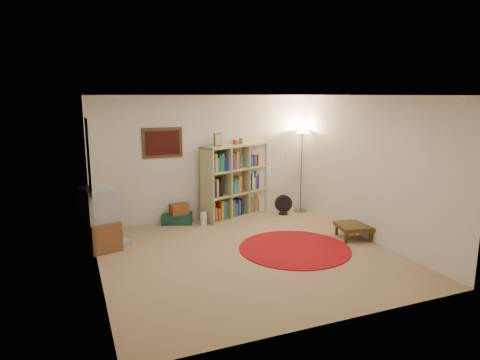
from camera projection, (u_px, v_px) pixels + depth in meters
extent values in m
cube|color=#9F7E5D|center=(248.00, 255.00, 6.81)|extent=(4.50, 4.50, 0.02)
cube|color=white|center=(249.00, 94.00, 6.31)|extent=(4.50, 4.50, 0.02)
cube|color=silver|center=(205.00, 158.00, 8.62)|extent=(4.50, 0.02, 2.50)
cube|color=silver|center=(333.00, 216.00, 4.51)|extent=(4.50, 0.02, 2.50)
cube|color=silver|center=(94.00, 190.00, 5.73)|extent=(0.02, 4.50, 2.50)
cube|color=silver|center=(368.00, 169.00, 7.40)|extent=(0.02, 4.50, 2.50)
cube|color=#3A2B14|center=(162.00, 143.00, 8.21)|extent=(0.78, 0.04, 0.58)
cube|color=#450E0D|center=(163.00, 143.00, 8.19)|extent=(0.66, 0.01, 0.46)
cube|color=white|center=(89.00, 155.00, 6.86)|extent=(0.03, 1.00, 1.20)
cube|color=beige|center=(286.00, 156.00, 9.29)|extent=(0.08, 0.01, 0.12)
cube|color=tan|center=(235.00, 215.00, 8.98)|extent=(1.56, 0.95, 0.03)
cube|color=tan|center=(234.00, 145.00, 8.69)|extent=(1.56, 0.95, 0.03)
cube|color=tan|center=(207.00, 186.00, 8.34)|extent=(0.19, 0.41, 1.51)
cube|color=tan|center=(259.00, 176.00, 9.33)|extent=(0.19, 0.41, 1.51)
cube|color=tan|center=(228.00, 180.00, 8.98)|extent=(1.41, 0.57, 1.51)
cube|color=tan|center=(225.00, 183.00, 8.66)|extent=(0.18, 0.39, 1.44)
cube|color=tan|center=(243.00, 179.00, 9.00)|extent=(0.18, 0.39, 1.44)
cube|color=tan|center=(235.00, 193.00, 8.88)|extent=(1.49, 0.91, 0.03)
cube|color=tan|center=(234.00, 169.00, 8.78)|extent=(1.49, 0.91, 0.03)
cube|color=yellow|center=(210.00, 214.00, 8.44)|extent=(0.11, 0.18, 0.33)
cube|color=#AE2B18|center=(212.00, 212.00, 8.47)|extent=(0.10, 0.18, 0.38)
cube|color=#C67918|center=(214.00, 214.00, 8.51)|extent=(0.10, 0.18, 0.26)
cube|color=#531863|center=(216.00, 214.00, 8.54)|extent=(0.10, 0.18, 0.26)
cube|color=#C67918|center=(217.00, 214.00, 8.57)|extent=(0.10, 0.17, 0.24)
cube|color=#AE2B18|center=(219.00, 212.00, 8.59)|extent=(0.09, 0.17, 0.32)
cube|color=yellow|center=(220.00, 210.00, 8.61)|extent=(0.10, 0.18, 0.38)
cube|color=teal|center=(222.00, 209.00, 8.65)|extent=(0.10, 0.18, 0.39)
cube|color=teal|center=(224.00, 210.00, 8.68)|extent=(0.10, 0.18, 0.35)
cube|color=#531863|center=(210.00, 192.00, 8.35)|extent=(0.11, 0.18, 0.24)
cube|color=black|center=(212.00, 191.00, 8.38)|extent=(0.10, 0.18, 0.27)
cube|color=#182295|center=(214.00, 189.00, 8.41)|extent=(0.10, 0.17, 0.31)
cube|color=yellow|center=(215.00, 188.00, 8.44)|extent=(0.10, 0.18, 0.36)
cube|color=black|center=(217.00, 189.00, 8.48)|extent=(0.11, 0.18, 0.28)
cube|color=black|center=(219.00, 187.00, 8.50)|extent=(0.11, 0.18, 0.37)
cube|color=#187C3E|center=(210.00, 166.00, 8.25)|extent=(0.11, 0.18, 0.30)
cube|color=#182295|center=(212.00, 167.00, 8.29)|extent=(0.11, 0.18, 0.25)
cube|color=yellow|center=(214.00, 163.00, 8.32)|extent=(0.10, 0.18, 0.37)
cube|color=#187C3E|center=(216.00, 165.00, 8.36)|extent=(0.11, 0.18, 0.28)
cube|color=#182295|center=(218.00, 163.00, 8.39)|extent=(0.09, 0.17, 0.34)
cube|color=#187C3E|center=(219.00, 164.00, 8.41)|extent=(0.09, 0.17, 0.31)
cube|color=#187C3E|center=(221.00, 162.00, 8.44)|extent=(0.11, 0.18, 0.36)
cube|color=#182295|center=(222.00, 164.00, 8.47)|extent=(0.09, 0.17, 0.30)
cube|color=#182295|center=(224.00, 165.00, 8.50)|extent=(0.11, 0.18, 0.25)
cube|color=#AE2B18|center=(229.00, 208.00, 8.78)|extent=(0.10, 0.18, 0.37)
cube|color=#AE2B18|center=(231.00, 208.00, 8.81)|extent=(0.10, 0.18, 0.34)
cube|color=#187C3E|center=(232.00, 208.00, 8.84)|extent=(0.11, 0.18, 0.34)
cube|color=teal|center=(234.00, 209.00, 8.89)|extent=(0.10, 0.18, 0.26)
cube|color=#182295|center=(236.00, 207.00, 8.91)|extent=(0.11, 0.18, 0.35)
cube|color=olive|center=(237.00, 207.00, 8.94)|extent=(0.09, 0.17, 0.31)
cube|color=black|center=(239.00, 206.00, 8.96)|extent=(0.10, 0.17, 0.35)
cube|color=#182295|center=(240.00, 207.00, 9.00)|extent=(0.11, 0.18, 0.29)
cube|color=#531863|center=(229.00, 187.00, 8.69)|extent=(0.09, 0.17, 0.26)
cube|color=teal|center=(230.00, 186.00, 8.71)|extent=(0.10, 0.17, 0.32)
cube|color=#187C3E|center=(231.00, 187.00, 8.74)|extent=(0.10, 0.17, 0.24)
cube|color=olive|center=(233.00, 186.00, 8.76)|extent=(0.09, 0.17, 0.29)
cube|color=teal|center=(234.00, 185.00, 8.78)|extent=(0.09, 0.17, 0.31)
cube|color=teal|center=(236.00, 186.00, 8.82)|extent=(0.11, 0.18, 0.26)
cube|color=yellow|center=(237.00, 184.00, 8.84)|extent=(0.09, 0.17, 0.34)
cube|color=#C67918|center=(239.00, 184.00, 8.87)|extent=(0.10, 0.17, 0.33)
cube|color=#531863|center=(240.00, 185.00, 8.90)|extent=(0.09, 0.17, 0.27)
cube|color=teal|center=(228.00, 164.00, 8.59)|extent=(0.09, 0.17, 0.26)
cube|color=#531863|center=(230.00, 161.00, 8.61)|extent=(0.10, 0.18, 0.36)
cube|color=#531863|center=(232.00, 161.00, 8.64)|extent=(0.11, 0.18, 0.34)
cube|color=#187C3E|center=(234.00, 163.00, 8.68)|extent=(0.10, 0.18, 0.28)
cube|color=yellow|center=(235.00, 160.00, 8.70)|extent=(0.09, 0.17, 0.36)
cube|color=#AE2B18|center=(236.00, 161.00, 8.73)|extent=(0.09, 0.17, 0.32)
cube|color=#531863|center=(238.00, 162.00, 8.76)|extent=(0.10, 0.17, 0.26)
cube|color=#187C3E|center=(239.00, 162.00, 8.79)|extent=(0.11, 0.18, 0.28)
cube|color=#531863|center=(246.00, 204.00, 9.11)|extent=(0.10, 0.17, 0.37)
cube|color=#AE2B18|center=(248.00, 205.00, 9.15)|extent=(0.10, 0.17, 0.28)
cube|color=olive|center=(249.00, 204.00, 9.17)|extent=(0.09, 0.17, 0.33)
cube|color=#C67918|center=(250.00, 204.00, 9.20)|extent=(0.11, 0.18, 0.29)
cube|color=teal|center=(252.00, 205.00, 9.24)|extent=(0.11, 0.18, 0.25)
cube|color=#C67918|center=(254.00, 202.00, 9.26)|extent=(0.10, 0.17, 0.36)
cube|color=olive|center=(255.00, 203.00, 9.30)|extent=(0.10, 0.18, 0.30)
cube|color=black|center=(257.00, 204.00, 9.34)|extent=(0.10, 0.17, 0.24)
cube|color=olive|center=(258.00, 203.00, 9.36)|extent=(0.09, 0.17, 0.28)
cube|color=#531863|center=(246.00, 184.00, 9.03)|extent=(0.09, 0.17, 0.25)
cube|color=olive|center=(247.00, 184.00, 9.05)|extent=(0.09, 0.17, 0.25)
cube|color=black|center=(249.00, 182.00, 9.07)|extent=(0.10, 0.17, 0.34)
cube|color=silver|center=(250.00, 181.00, 9.09)|extent=(0.10, 0.18, 0.37)
cube|color=silver|center=(252.00, 183.00, 9.14)|extent=(0.10, 0.18, 0.25)
cube|color=teal|center=(253.00, 180.00, 9.15)|extent=(0.09, 0.17, 0.39)
cube|color=#531863|center=(254.00, 182.00, 9.19)|extent=(0.10, 0.17, 0.28)
cube|color=#182295|center=(256.00, 181.00, 9.21)|extent=(0.09, 0.17, 0.32)
cube|color=teal|center=(247.00, 158.00, 8.93)|extent=(0.11, 0.18, 0.37)
cube|color=#531863|center=(248.00, 159.00, 8.96)|extent=(0.09, 0.17, 0.34)
cube|color=teal|center=(249.00, 161.00, 8.99)|extent=(0.09, 0.17, 0.24)
cube|color=#182295|center=(251.00, 161.00, 9.01)|extent=(0.09, 0.17, 0.26)
cube|color=#182295|center=(252.00, 161.00, 9.04)|extent=(0.09, 0.17, 0.25)
cube|color=#AE2B18|center=(253.00, 160.00, 9.07)|extent=(0.11, 0.18, 0.25)
cube|color=black|center=(255.00, 160.00, 9.10)|extent=(0.10, 0.18, 0.25)
cube|color=#3A2B14|center=(218.00, 140.00, 8.38)|extent=(0.18, 0.09, 0.26)
cube|color=gray|center=(218.00, 140.00, 8.37)|extent=(0.13, 0.06, 0.20)
cylinder|color=#A1260E|center=(235.00, 142.00, 8.69)|extent=(0.11, 0.11, 0.10)
cylinder|color=gray|center=(241.00, 141.00, 8.81)|extent=(0.10, 0.10, 0.12)
cylinder|color=#3C9D60|center=(255.00, 136.00, 8.99)|extent=(0.11, 0.11, 0.30)
cylinder|color=#3C9D60|center=(256.00, 135.00, 9.12)|extent=(0.11, 0.11, 0.30)
cylinder|color=gray|center=(300.00, 211.00, 9.36)|extent=(0.32, 0.32, 0.03)
cylinder|color=gray|center=(301.00, 173.00, 9.19)|extent=(0.03, 0.03, 1.66)
cone|color=gray|center=(302.00, 133.00, 9.02)|extent=(0.38, 0.38, 0.13)
cylinder|color=#FFD88C|center=(302.00, 133.00, 9.02)|extent=(0.31, 0.31, 0.02)
cylinder|color=black|center=(283.00, 213.00, 9.12)|extent=(0.23, 0.23, 0.03)
cylinder|color=black|center=(283.00, 209.00, 9.11)|extent=(0.05, 0.05, 0.15)
cylinder|color=black|center=(284.00, 204.00, 9.06)|extent=(0.38, 0.16, 0.37)
cube|color=brown|center=(101.00, 234.00, 7.08)|extent=(0.64, 0.80, 0.49)
cube|color=#9F9FA3|center=(99.00, 204.00, 6.98)|extent=(0.61, 0.68, 0.53)
cube|color=black|center=(114.00, 202.00, 7.12)|extent=(0.13, 0.50, 0.45)
cube|color=black|center=(114.00, 202.00, 7.12)|extent=(0.12, 0.44, 0.39)
cube|color=#9F9FA3|center=(122.00, 243.00, 7.22)|extent=(0.33, 0.30, 0.09)
cube|color=#133528|center=(177.00, 218.00, 8.48)|extent=(0.68, 0.55, 0.19)
cube|color=brown|center=(179.00, 209.00, 8.43)|extent=(0.37, 0.28, 0.20)
cylinder|color=white|center=(204.00, 219.00, 8.31)|extent=(0.13, 0.13, 0.27)
cylinder|color=maroon|center=(295.00, 248.00, 7.08)|extent=(1.85, 1.85, 0.02)
cube|color=#3A2B14|center=(354.00, 226.00, 7.55)|extent=(0.67, 0.67, 0.07)
cube|color=#3A2B14|center=(346.00, 238.00, 7.33)|extent=(0.05, 0.05, 0.20)
cube|color=#3A2B14|center=(371.00, 236.00, 7.40)|extent=(0.05, 0.05, 0.20)
cube|color=#3A2B14|center=(337.00, 230.00, 7.76)|extent=(0.05, 0.05, 0.20)
cube|color=#3A2B14|center=(360.00, 228.00, 7.83)|extent=(0.05, 0.05, 0.20)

